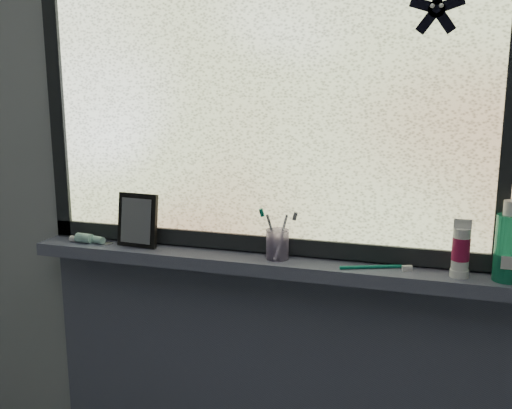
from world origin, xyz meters
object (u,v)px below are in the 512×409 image
object	(u,v)px
vanity_mirror	(138,220)
cream_tube	(461,246)
toothbrush_cup	(277,244)
mouthwash_bottle	(509,241)

from	to	relation	value
vanity_mirror	cream_tube	xyz separation A→B (m)	(0.97, -0.01, -0.00)
toothbrush_cup	cream_tube	bearing A→B (deg)	-1.58
vanity_mirror	cream_tube	distance (m)	0.97
vanity_mirror	toothbrush_cup	world-z (taller)	vanity_mirror
toothbrush_cup	cream_tube	world-z (taller)	cream_tube
toothbrush_cup	mouthwash_bottle	world-z (taller)	mouthwash_bottle
vanity_mirror	cream_tube	size ratio (longest dim) A/B	1.51
toothbrush_cup	mouthwash_bottle	size ratio (longest dim) A/B	0.50
vanity_mirror	mouthwash_bottle	world-z (taller)	mouthwash_bottle
toothbrush_cup	cream_tube	xyz separation A→B (m)	(0.51, -0.01, 0.04)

